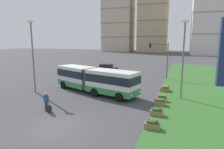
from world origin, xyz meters
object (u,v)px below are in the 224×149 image
(pedestrian_crossing, at_px, (46,100))
(apartment_tower_west, at_px, (118,17))
(flower_planter_1, at_px, (157,112))
(flower_planter_5, at_px, (165,89))
(streetlight_median, at_px, (183,57))
(rolling_suitcase, at_px, (49,109))
(car_maroon_sedan, at_px, (107,68))
(streetlight_left, at_px, (33,54))
(flower_planter_3, at_px, (161,98))
(traffic_light_far_right, at_px, (161,55))
(flower_planter_4, at_px, (165,88))
(articulated_bus, at_px, (94,79))
(flower_planter_2, at_px, (160,102))
(apartment_tower_westcentre, at_px, (153,22))
(apartment_tower_centre, at_px, (213,15))
(flower_planter_0, at_px, (152,124))

(pedestrian_crossing, bearing_deg, apartment_tower_west, 104.37)
(flower_planter_1, bearing_deg, apartment_tower_west, 109.48)
(flower_planter_5, bearing_deg, streetlight_median, -51.21)
(rolling_suitcase, relative_size, streetlight_median, 0.12)
(car_maroon_sedan, distance_m, streetlight_median, 21.56)
(pedestrian_crossing, bearing_deg, streetlight_left, 138.34)
(car_maroon_sedan, bearing_deg, apartment_tower_west, 106.18)
(streetlight_left, distance_m, streetlight_median, 17.42)
(flower_planter_3, height_order, traffic_light_far_right, traffic_light_far_right)
(flower_planter_4, relative_size, traffic_light_far_right, 0.18)
(articulated_bus, xyz_separation_m, streetlight_median, (10.13, 0.72, 2.99))
(car_maroon_sedan, height_order, rolling_suitcase, car_maroon_sedan)
(streetlight_left, bearing_deg, flower_planter_2, -0.85)
(flower_planter_2, bearing_deg, streetlight_median, 59.70)
(flower_planter_5, bearing_deg, apartment_tower_westcentre, 98.89)
(pedestrian_crossing, bearing_deg, flower_planter_2, 26.38)
(articulated_bus, relative_size, flower_planter_5, 10.84)
(flower_planter_2, xyz_separation_m, flower_planter_5, (0.00, 5.62, 0.00))
(flower_planter_3, bearing_deg, flower_planter_2, -90.00)
(pedestrian_crossing, relative_size, flower_planter_4, 1.58)
(rolling_suitcase, xyz_separation_m, streetlight_left, (-6.07, 5.20, 4.47))
(flower_planter_5, bearing_deg, apartment_tower_west, 111.05)
(pedestrian_crossing, bearing_deg, flower_planter_5, 47.17)
(car_maroon_sedan, distance_m, streetlight_left, 18.92)
(flower_planter_4, distance_m, streetlight_median, 5.47)
(pedestrian_crossing, height_order, traffic_light_far_right, traffic_light_far_right)
(flower_planter_5, bearing_deg, articulated_bus, -159.49)
(rolling_suitcase, height_order, flower_planter_3, rolling_suitcase)
(pedestrian_crossing, bearing_deg, traffic_light_far_right, 67.02)
(rolling_suitcase, xyz_separation_m, streetlight_median, (11.08, 8.23, 4.33))
(apartment_tower_centre, bearing_deg, articulated_bus, -105.76)
(rolling_suitcase, relative_size, traffic_light_far_right, 0.16)
(streetlight_left, height_order, apartment_tower_westcentre, apartment_tower_westcentre)
(apartment_tower_west, height_order, apartment_tower_centre, apartment_tower_west)
(apartment_tower_west, bearing_deg, rolling_suitcase, -75.43)
(flower_planter_2, distance_m, flower_planter_4, 6.16)
(car_maroon_sedan, relative_size, flower_planter_2, 4.18)
(flower_planter_5, bearing_deg, streetlight_left, -160.54)
(flower_planter_0, relative_size, flower_planter_1, 1.00)
(streetlight_left, distance_m, apartment_tower_west, 104.44)
(streetlight_median, bearing_deg, streetlight_left, -170.00)
(streetlight_left, xyz_separation_m, apartment_tower_westcentre, (0.17, 101.83, 12.75))
(flower_planter_0, bearing_deg, apartment_tower_westcentre, 97.99)
(flower_planter_4, relative_size, apartment_tower_centre, 0.03)
(pedestrian_crossing, height_order, streetlight_left, streetlight_left)
(flower_planter_5, relative_size, streetlight_median, 0.13)
(pedestrian_crossing, xyz_separation_m, flower_planter_1, (9.63, 1.99, -0.58))
(pedestrian_crossing, bearing_deg, flower_planter_4, 48.64)
(articulated_bus, xyz_separation_m, streetlight_left, (-7.02, -2.31, 3.13))
(rolling_suitcase, distance_m, flower_planter_1, 9.44)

